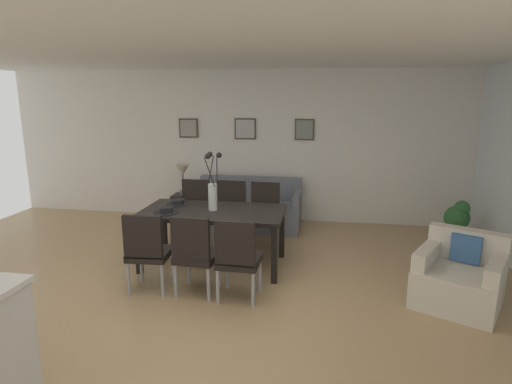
# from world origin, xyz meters

# --- Properties ---
(ground_plane) EXTENTS (9.00, 9.00, 0.00)m
(ground_plane) POSITION_xyz_m (0.00, 0.00, 0.00)
(ground_plane) COLOR tan
(back_wall_panel) EXTENTS (9.00, 0.10, 2.60)m
(back_wall_panel) POSITION_xyz_m (0.00, 3.25, 1.30)
(back_wall_panel) COLOR white
(back_wall_panel) RESTS_ON ground
(ceiling_panel) EXTENTS (9.00, 7.20, 0.08)m
(ceiling_panel) POSITION_xyz_m (0.00, 0.40, 2.64)
(ceiling_panel) COLOR white
(dining_table) EXTENTS (1.80, 0.96, 0.74)m
(dining_table) POSITION_xyz_m (-0.18, 0.97, 0.66)
(dining_table) COLOR black
(dining_table) RESTS_ON ground
(dining_chair_near_left) EXTENTS (0.47, 0.47, 0.92)m
(dining_chair_near_left) POSITION_xyz_m (-0.70, 0.10, 0.51)
(dining_chair_near_left) COLOR black
(dining_chair_near_left) RESTS_ON ground
(dining_chair_near_right) EXTENTS (0.45, 0.45, 0.92)m
(dining_chair_near_right) POSITION_xyz_m (-0.72, 1.86, 0.51)
(dining_chair_near_right) COLOR black
(dining_chair_near_right) RESTS_ON ground
(dining_chair_far_left) EXTENTS (0.47, 0.47, 0.92)m
(dining_chair_far_left) POSITION_xyz_m (-0.16, 0.11, 0.51)
(dining_chair_far_left) COLOR black
(dining_chair_far_left) RESTS_ON ground
(dining_chair_far_right) EXTENTS (0.44, 0.44, 0.92)m
(dining_chair_far_right) POSITION_xyz_m (-0.17, 1.87, 0.51)
(dining_chair_far_right) COLOR black
(dining_chair_far_right) RESTS_ON ground
(dining_chair_mid_left) EXTENTS (0.45, 0.45, 0.92)m
(dining_chair_mid_left) POSITION_xyz_m (0.32, 0.05, 0.51)
(dining_chair_mid_left) COLOR black
(dining_chair_mid_left) RESTS_ON ground
(dining_chair_mid_right) EXTENTS (0.46, 0.46, 0.92)m
(dining_chair_mid_right) POSITION_xyz_m (0.34, 1.84, 0.51)
(dining_chair_mid_right) COLOR black
(dining_chair_mid_right) RESTS_ON ground
(centerpiece_vase) EXTENTS (0.21, 0.23, 0.73)m
(centerpiece_vase) POSITION_xyz_m (-0.18, 0.97, 1.02)
(centerpiece_vase) COLOR silver
(centerpiece_vase) RESTS_ON dining_table
(placemat_near_left) EXTENTS (0.32, 0.32, 0.01)m
(placemat_near_left) POSITION_xyz_m (-0.72, 0.75, 0.74)
(placemat_near_left) COLOR black
(placemat_near_left) RESTS_ON dining_table
(bowl_near_left) EXTENTS (0.17, 0.17, 0.07)m
(bowl_near_left) POSITION_xyz_m (-0.72, 0.75, 0.78)
(bowl_near_left) COLOR black
(bowl_near_left) RESTS_ON dining_table
(placemat_near_right) EXTENTS (0.32, 0.32, 0.01)m
(placemat_near_right) POSITION_xyz_m (-0.72, 1.18, 0.74)
(placemat_near_right) COLOR black
(placemat_near_right) RESTS_ON dining_table
(bowl_near_right) EXTENTS (0.17, 0.17, 0.07)m
(bowl_near_right) POSITION_xyz_m (-0.72, 1.18, 0.78)
(bowl_near_right) COLOR black
(bowl_near_right) RESTS_ON dining_table
(sofa) EXTENTS (1.76, 0.84, 0.80)m
(sofa) POSITION_xyz_m (-0.05, 2.70, 0.28)
(sofa) COLOR slate
(sofa) RESTS_ON ground
(side_table) EXTENTS (0.36, 0.36, 0.52)m
(side_table) POSITION_xyz_m (-1.15, 2.63, 0.26)
(side_table) COLOR black
(side_table) RESTS_ON ground
(table_lamp) EXTENTS (0.22, 0.22, 0.51)m
(table_lamp) POSITION_xyz_m (-1.15, 2.63, 0.89)
(table_lamp) COLOR #4C4C51
(table_lamp) RESTS_ON side_table
(armchair) EXTENTS (1.08, 1.08, 0.75)m
(armchair) POSITION_xyz_m (2.64, 0.37, 0.29)
(armchair) COLOR beige
(armchair) RESTS_ON ground
(framed_picture_left) EXTENTS (0.34, 0.03, 0.34)m
(framed_picture_left) POSITION_xyz_m (-1.20, 3.18, 1.60)
(framed_picture_left) COLOR #473828
(framed_picture_center) EXTENTS (0.37, 0.03, 0.36)m
(framed_picture_center) POSITION_xyz_m (-0.18, 3.18, 1.60)
(framed_picture_center) COLOR #473828
(framed_picture_right) EXTENTS (0.33, 0.03, 0.36)m
(framed_picture_right) POSITION_xyz_m (0.84, 3.18, 1.60)
(framed_picture_right) COLOR #473828
(potted_plant) EXTENTS (0.36, 0.36, 0.67)m
(potted_plant) POSITION_xyz_m (3.16, 2.34, 0.37)
(potted_plant) COLOR silver
(potted_plant) RESTS_ON ground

